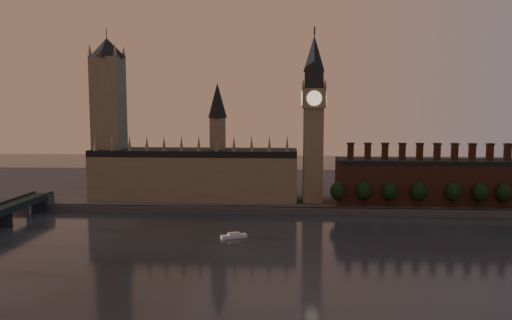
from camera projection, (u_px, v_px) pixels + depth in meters
The scene contains 14 objects.
ground at pixel (302, 262), 203.27m from camera, with size 900.00×900.00×0.00m, color black.
north_bank at pixel (295, 187), 379.78m from camera, with size 900.00×182.00×4.00m.
palace_of_westminster at pixel (196, 172), 318.96m from camera, with size 130.00×30.30×74.00m.
victoria_tower at pixel (109, 113), 318.47m from camera, with size 24.00×24.00×108.00m.
big_ben at pixel (313, 117), 305.84m from camera, with size 15.00×15.00×107.00m.
chimney_block at pixel (427, 181), 305.71m from camera, with size 110.00×25.00×37.00m.
embankment_tree_0 at pixel (337, 191), 293.48m from camera, with size 8.60×8.60×14.88m.
embankment_tree_1 at pixel (364, 191), 293.76m from camera, with size 8.60×8.60×14.88m.
embankment_tree_2 at pixel (390, 191), 292.75m from camera, with size 8.60×8.60×14.88m.
embankment_tree_3 at pixel (419, 192), 291.43m from camera, with size 8.60×8.60×14.88m.
embankment_tree_4 at pixel (453, 192), 290.04m from camera, with size 8.60×8.60×14.88m.
embankment_tree_5 at pixel (480, 193), 288.64m from camera, with size 8.60×8.60×14.88m.
embankment_tree_6 at pixel (504, 193), 288.74m from camera, with size 8.60×8.60×14.88m.
river_boat at pixel (234, 236), 240.46m from camera, with size 12.99×8.33×2.52m.
Camera 1 is at (-6.46, -198.52, 62.72)m, focal length 35.00 mm.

